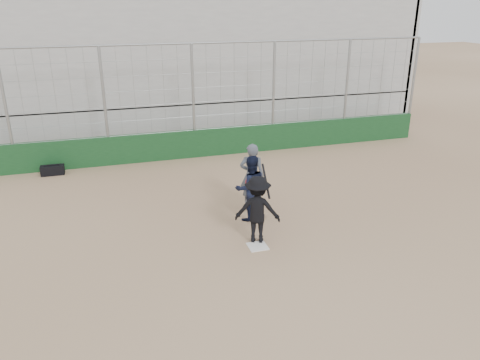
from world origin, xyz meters
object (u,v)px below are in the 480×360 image
object	(u,v)px
batter_at_plate	(258,210)
catcher_crouched	(250,199)
umpire	(252,179)
equipment_bag	(53,170)

from	to	relation	value
batter_at_plate	catcher_crouched	world-z (taller)	batter_at_plate
umpire	equipment_bag	xyz separation A→B (m)	(-5.44, 4.31, -0.66)
catcher_crouched	umpire	xyz separation A→B (m)	(0.29, 0.76, 0.23)
catcher_crouched	umpire	size ratio (longest dim) A/B	0.72
batter_at_plate	umpire	size ratio (longest dim) A/B	1.10
umpire	equipment_bag	world-z (taller)	umpire
equipment_bag	batter_at_plate	bearing A→B (deg)	-51.58
batter_at_plate	catcher_crouched	bearing A→B (deg)	79.71
batter_at_plate	umpire	xyz separation A→B (m)	(0.50, 1.92, -0.00)
batter_at_plate	equipment_bag	bearing A→B (deg)	128.42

